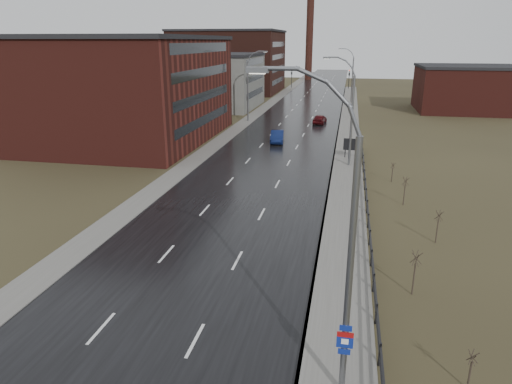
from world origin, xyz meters
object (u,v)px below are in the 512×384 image
at_px(billboard, 352,145).
at_px(car_near, 277,137).
at_px(streetlight_main, 342,250).
at_px(car_far, 320,119).

height_order(billboard, car_near, billboard).
height_order(streetlight_main, car_near, streetlight_main).
relative_size(billboard, car_far, 0.54).
bearing_deg(streetlight_main, billboard, 89.04).
distance_m(streetlight_main, billboard, 37.55).
xyz_separation_m(billboard, car_far, (-5.16, 22.58, -0.87)).
relative_size(billboard, car_near, 0.50).
height_order(streetlight_main, billboard, streetlight_main).
relative_size(streetlight_main, billboard, 5.07).
bearing_deg(car_near, billboard, -42.35).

